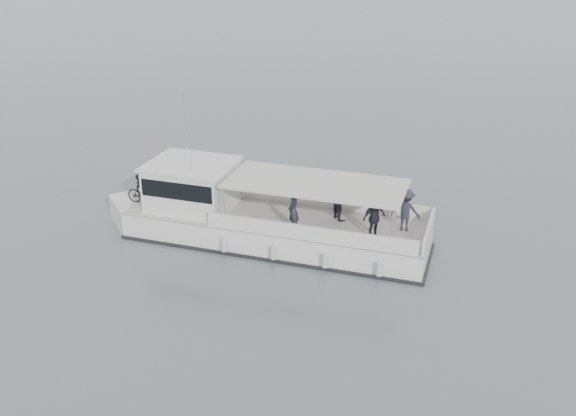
# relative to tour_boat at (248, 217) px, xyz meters

# --- Properties ---
(ground) EXTENTS (1400.00, 1400.00, 0.00)m
(ground) POSITION_rel_tour_boat_xyz_m (-0.63, 3.63, -0.96)
(ground) COLOR #566166
(ground) RESTS_ON ground
(tour_boat) EXTENTS (14.00, 4.04, 5.84)m
(tour_boat) POSITION_rel_tour_boat_xyz_m (0.00, 0.00, 0.00)
(tour_boat) COLOR white
(tour_boat) RESTS_ON ground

